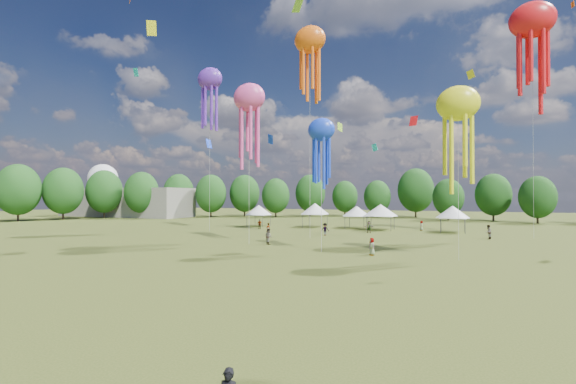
% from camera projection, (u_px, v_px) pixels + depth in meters
% --- Properties ---
extents(ground, '(300.00, 300.00, 0.00)m').
position_uv_depth(ground, '(57.00, 347.00, 14.31)').
color(ground, '#384416').
rests_on(ground, ground).
extents(spectator_near, '(1.16, 1.12, 1.88)m').
position_uv_depth(spectator_near, '(269.00, 237.00, 44.98)').
color(spectator_near, gray).
rests_on(spectator_near, ground).
extents(spectators_far, '(36.46, 31.17, 1.90)m').
position_uv_depth(spectators_far, '(365.00, 229.00, 55.25)').
color(spectators_far, gray).
rests_on(spectators_far, ground).
extents(festival_tents, '(38.84, 8.16, 4.46)m').
position_uv_depth(festival_tents, '(351.00, 210.00, 66.86)').
color(festival_tents, '#47474C').
rests_on(festival_tents, ground).
extents(show_kites, '(52.33, 27.10, 32.48)m').
position_uv_depth(show_kites, '(381.00, 72.00, 50.75)').
color(show_kites, '#F04699').
rests_on(show_kites, ground).
extents(small_kites, '(73.16, 57.37, 45.32)m').
position_uv_depth(small_kites, '(336.00, 22.00, 52.14)').
color(small_kites, '#F04699').
rests_on(small_kites, ground).
extents(treeline, '(201.57, 95.24, 13.43)m').
position_uv_depth(treeline, '(352.00, 192.00, 73.38)').
color(treeline, '#38281C').
rests_on(treeline, ground).
extents(hangar, '(40.00, 12.00, 8.00)m').
position_uv_depth(hangar, '(126.00, 202.00, 108.88)').
color(hangar, gray).
rests_on(hangar, ground).
extents(radome, '(9.00, 9.00, 16.00)m').
position_uv_depth(radome, '(103.00, 183.00, 120.77)').
color(radome, white).
rests_on(radome, ground).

